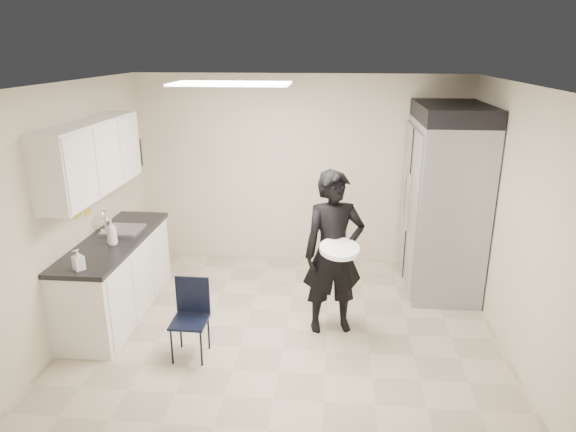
# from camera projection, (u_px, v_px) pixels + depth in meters

# --- Properties ---
(floor) EXTENTS (4.50, 4.50, 0.00)m
(floor) POSITION_uv_depth(u_px,v_px,m) (286.00, 329.00, 5.59)
(floor) COLOR tan
(floor) RESTS_ON ground
(ceiling) EXTENTS (4.50, 4.50, 0.00)m
(ceiling) POSITION_uv_depth(u_px,v_px,m) (286.00, 84.00, 4.77)
(ceiling) COLOR white
(ceiling) RESTS_ON back_wall
(back_wall) EXTENTS (4.50, 0.00, 4.50)m
(back_wall) POSITION_uv_depth(u_px,v_px,m) (300.00, 171.00, 7.07)
(back_wall) COLOR beige
(back_wall) RESTS_ON floor
(left_wall) EXTENTS (0.00, 4.00, 4.00)m
(left_wall) POSITION_uv_depth(u_px,v_px,m) (73.00, 210.00, 5.38)
(left_wall) COLOR beige
(left_wall) RESTS_ON floor
(right_wall) EXTENTS (0.00, 4.00, 4.00)m
(right_wall) POSITION_uv_depth(u_px,v_px,m) (516.00, 223.00, 4.99)
(right_wall) COLOR beige
(right_wall) RESTS_ON floor
(ceiling_panel) EXTENTS (1.20, 0.60, 0.02)m
(ceiling_panel) POSITION_uv_depth(u_px,v_px,m) (231.00, 84.00, 5.21)
(ceiling_panel) COLOR white
(ceiling_panel) RESTS_ON ceiling
(lower_counter) EXTENTS (0.60, 1.90, 0.86)m
(lower_counter) POSITION_uv_depth(u_px,v_px,m) (117.00, 278.00, 5.82)
(lower_counter) COLOR silver
(lower_counter) RESTS_ON floor
(countertop) EXTENTS (0.64, 1.95, 0.05)m
(countertop) POSITION_uv_depth(u_px,v_px,m) (112.00, 241.00, 5.67)
(countertop) COLOR black
(countertop) RESTS_ON lower_counter
(sink) EXTENTS (0.42, 0.40, 0.14)m
(sink) POSITION_uv_depth(u_px,v_px,m) (123.00, 234.00, 5.91)
(sink) COLOR gray
(sink) RESTS_ON countertop
(faucet) EXTENTS (0.02, 0.02, 0.24)m
(faucet) POSITION_uv_depth(u_px,v_px,m) (105.00, 222.00, 5.88)
(faucet) COLOR silver
(faucet) RESTS_ON countertop
(upper_cabinets) EXTENTS (0.35, 1.80, 0.75)m
(upper_cabinets) POSITION_uv_depth(u_px,v_px,m) (91.00, 157.00, 5.39)
(upper_cabinets) COLOR silver
(upper_cabinets) RESTS_ON left_wall
(towel_dispenser) EXTENTS (0.22, 0.30, 0.35)m
(towel_dispenser) POSITION_uv_depth(u_px,v_px,m) (129.00, 154.00, 6.54)
(towel_dispenser) COLOR black
(towel_dispenser) RESTS_ON left_wall
(notice_sticker_left) EXTENTS (0.00, 0.12, 0.07)m
(notice_sticker_left) POSITION_uv_depth(u_px,v_px,m) (79.00, 214.00, 5.50)
(notice_sticker_left) COLOR yellow
(notice_sticker_left) RESTS_ON left_wall
(notice_sticker_right) EXTENTS (0.00, 0.12, 0.07)m
(notice_sticker_right) POSITION_uv_depth(u_px,v_px,m) (88.00, 212.00, 5.70)
(notice_sticker_right) COLOR yellow
(notice_sticker_right) RESTS_ON left_wall
(commercial_fridge) EXTENTS (0.80, 1.35, 2.10)m
(commercial_fridge) POSITION_uv_depth(u_px,v_px,m) (444.00, 207.00, 6.31)
(commercial_fridge) COLOR gray
(commercial_fridge) RESTS_ON floor
(fridge_compressor) EXTENTS (0.80, 1.35, 0.20)m
(fridge_compressor) POSITION_uv_depth(u_px,v_px,m) (453.00, 113.00, 5.95)
(fridge_compressor) COLOR black
(fridge_compressor) RESTS_ON commercial_fridge
(folding_chair) EXTENTS (0.34, 0.34, 0.77)m
(folding_chair) POSITION_uv_depth(u_px,v_px,m) (189.00, 322.00, 4.99)
(folding_chair) COLOR black
(folding_chair) RESTS_ON floor
(man_tuxedo) EXTENTS (0.73, 0.57, 1.76)m
(man_tuxedo) POSITION_uv_depth(u_px,v_px,m) (334.00, 253.00, 5.35)
(man_tuxedo) COLOR black
(man_tuxedo) RESTS_ON floor
(bucket_lid) EXTENTS (0.48, 0.48, 0.05)m
(bucket_lid) POSITION_uv_depth(u_px,v_px,m) (340.00, 249.00, 5.07)
(bucket_lid) COLOR silver
(bucket_lid) RESTS_ON man_tuxedo
(soap_bottle_a) EXTENTS (0.14, 0.14, 0.28)m
(soap_bottle_a) POSITION_uv_depth(u_px,v_px,m) (112.00, 232.00, 5.46)
(soap_bottle_a) COLOR white
(soap_bottle_a) RESTS_ON countertop
(soap_bottle_b) EXTENTS (0.13, 0.13, 0.21)m
(soap_bottle_b) POSITION_uv_depth(u_px,v_px,m) (78.00, 259.00, 4.85)
(soap_bottle_b) COLOR #9F9EA9
(soap_bottle_b) RESTS_ON countertop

